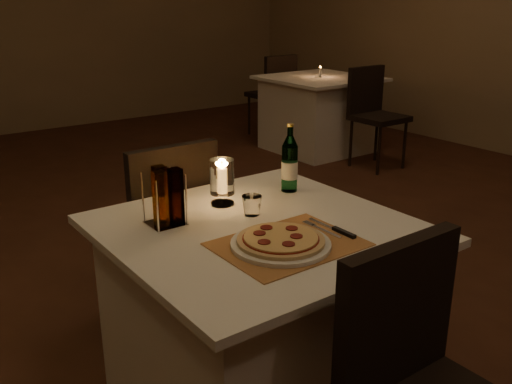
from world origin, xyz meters
TOP-DOWN VIEW (x-y plane):
  - floor at (0.00, 0.00)m, footprint 8.00×10.00m
  - main_table at (-0.19, -0.37)m, footprint 1.00×1.00m
  - chair_near at (-0.19, -1.08)m, footprint 0.42×0.42m
  - chair_far at (-0.19, 0.35)m, footprint 0.42×0.42m
  - placemat at (-0.21, -0.55)m, footprint 0.45×0.34m
  - plate at (-0.24, -0.55)m, footprint 0.32×0.32m
  - pizza at (-0.24, -0.55)m, footprint 0.28×0.28m
  - fork at (-0.04, -0.51)m, footprint 0.02×0.18m
  - knife at (-0.01, -0.57)m, footprint 0.02×0.22m
  - tumbler at (-0.14, -0.26)m, footprint 0.07×0.07m
  - water_bottle at (0.14, -0.13)m, footprint 0.07×0.07m
  - hurricane_candle at (-0.17, -0.11)m, footprint 0.09×0.09m
  - cruet_caddy at (-0.44, -0.17)m, footprint 0.12×0.12m
  - neighbor_table_right at (2.61, 2.38)m, footprint 1.00×1.00m
  - neighbor_chair_ra at (2.61, 1.66)m, footprint 0.42×0.42m
  - neighbor_chair_rb at (2.61, 3.09)m, footprint 0.42×0.42m
  - neighbor_candle_right at (2.61, 2.38)m, footprint 0.03×0.03m

SIDE VIEW (x-z plane):
  - floor at x=0.00m, z-range -0.02..0.00m
  - main_table at x=-0.19m, z-range 0.00..0.74m
  - neighbor_table_right at x=2.61m, z-range 0.00..0.74m
  - chair_near at x=-0.19m, z-range 0.10..1.00m
  - chair_far at x=-0.19m, z-range 0.10..1.00m
  - neighbor_chair_ra at x=2.61m, z-range 0.10..1.00m
  - neighbor_chair_rb at x=2.61m, z-range 0.10..1.00m
  - placemat at x=-0.21m, z-range 0.74..0.74m
  - fork at x=-0.04m, z-range 0.74..0.75m
  - knife at x=-0.01m, z-range 0.74..0.76m
  - plate at x=-0.24m, z-range 0.74..0.76m
  - pizza at x=-0.24m, z-range 0.76..0.78m
  - tumbler at x=-0.14m, z-range 0.74..0.81m
  - neighbor_candle_right at x=2.61m, z-range 0.73..0.84m
  - cruet_caddy at x=-0.44m, z-range 0.73..0.94m
  - hurricane_candle at x=-0.17m, z-range 0.76..0.93m
  - water_bottle at x=0.14m, z-range 0.71..0.99m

